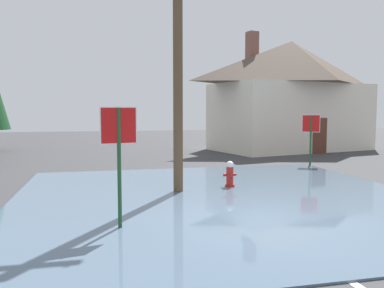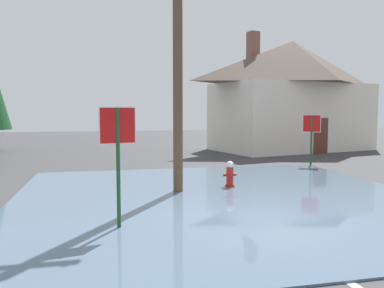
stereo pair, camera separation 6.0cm
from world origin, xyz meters
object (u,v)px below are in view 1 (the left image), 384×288
Objects in this scene: fire_hydrant at (230,174)px; utility_pole at (178,36)px; stop_sign_near at (119,142)px; house at (291,94)px; stop_sign_far at (311,129)px.

utility_pole is (-1.73, -0.41, 4.14)m from fire_hydrant.
house is (11.08, 14.40, 1.66)m from stop_sign_near.
fire_hydrant is at bearing -125.01° from house.
utility_pole is at bearing -166.73° from fire_hydrant.
utility_pole is at bearing 60.58° from stop_sign_near.
house is at bearing 52.41° from stop_sign_near.
stop_sign_far is at bearing 37.67° from fire_hydrant.
utility_pole is 8.48m from stop_sign_far.
utility_pole is at bearing -129.71° from house.
utility_pole reaches higher than fire_hydrant.
stop_sign_near is 1.11× the size of stop_sign_far.
fire_hydrant is 0.10× the size of utility_pole.
utility_pole is 14.50m from house.
stop_sign_far is at bearing 41.33° from stop_sign_near.
stop_sign_near reaches higher than fire_hydrant.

